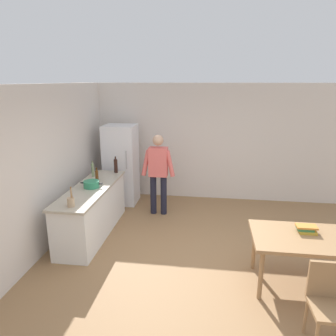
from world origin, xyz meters
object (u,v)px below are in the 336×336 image
at_px(person, 158,169).
at_px(dining_table, 305,242).
at_px(chair, 330,299).
at_px(cooking_pot, 91,184).
at_px(refrigerator, 121,165).
at_px(book_stack, 306,229).
at_px(bottle_wine_dark, 116,166).
at_px(bottle_vinegar_tall, 93,170).
at_px(bottle_beer_brown, 97,175).
at_px(utensil_jar, 71,202).

height_order(person, dining_table, person).
height_order(chair, cooking_pot, cooking_pot).
distance_m(refrigerator, book_stack, 4.21).
bearing_deg(dining_table, chair, -90.00).
xyz_separation_m(dining_table, book_stack, (0.03, 0.13, 0.13)).
bearing_deg(bottle_wine_dark, book_stack, -30.78).
relative_size(refrigerator, bottle_vinegar_tall, 5.62).
bearing_deg(book_stack, bottle_beer_brown, 158.59).
bearing_deg(person, chair, -52.97).
bearing_deg(bottle_wine_dark, utensil_jar, -94.06).
height_order(refrigerator, chair, refrigerator).
bearing_deg(dining_table, book_stack, 76.43).
xyz_separation_m(dining_table, chair, (-0.00, -0.97, -0.14)).
bearing_deg(utensil_jar, chair, -19.29).
height_order(dining_table, utensil_jar, utensil_jar).
xyz_separation_m(bottle_beer_brown, bottle_vinegar_tall, (-0.17, 0.24, 0.03)).
relative_size(bottle_beer_brown, bottle_vinegar_tall, 0.81).
height_order(person, bottle_wine_dark, person).
height_order(refrigerator, dining_table, refrigerator).
distance_m(utensil_jar, bottle_beer_brown, 1.28).
distance_m(cooking_pot, bottle_vinegar_tall, 0.67).
bearing_deg(bottle_beer_brown, chair, -35.63).
relative_size(person, dining_table, 1.21).
relative_size(bottle_vinegar_tall, bottle_wine_dark, 0.94).
bearing_deg(refrigerator, chair, -48.03).
height_order(refrigerator, person, refrigerator).
bearing_deg(cooking_pot, bottle_vinegar_tall, 108.50).
bearing_deg(bottle_vinegar_tall, book_stack, -23.77).
bearing_deg(bottle_wine_dark, bottle_beer_brown, -108.32).
distance_m(refrigerator, bottle_wine_dark, 0.65).
xyz_separation_m(utensil_jar, bottle_vinegar_tall, (-0.23, 1.52, 0.06)).
relative_size(refrigerator, dining_table, 1.29).
bearing_deg(cooking_pot, bottle_beer_brown, 96.05).
xyz_separation_m(cooking_pot, bottle_beer_brown, (-0.04, 0.39, 0.05)).
height_order(cooking_pot, bottle_wine_dark, bottle_wine_dark).
bearing_deg(cooking_pot, chair, -31.42).
relative_size(person, bottle_vinegar_tall, 5.31).
height_order(dining_table, bottle_beer_brown, bottle_beer_brown).
relative_size(dining_table, utensil_jar, 4.37).
xyz_separation_m(person, bottle_vinegar_tall, (-1.24, -0.42, 0.06)).
xyz_separation_m(utensil_jar, book_stack, (3.39, -0.08, -0.18)).
xyz_separation_m(refrigerator, cooking_pot, (-0.08, -1.60, 0.06)).
height_order(refrigerator, book_stack, refrigerator).
relative_size(refrigerator, utensil_jar, 5.62).
bearing_deg(chair, person, 128.50).
xyz_separation_m(utensil_jar, bottle_wine_dark, (0.13, 1.86, 0.07)).
relative_size(cooking_pot, book_stack, 1.48).
xyz_separation_m(refrigerator, chair, (3.30, -3.67, -0.37)).
bearing_deg(refrigerator, book_stack, -37.64).
bearing_deg(chair, bottle_beer_brown, 145.84).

